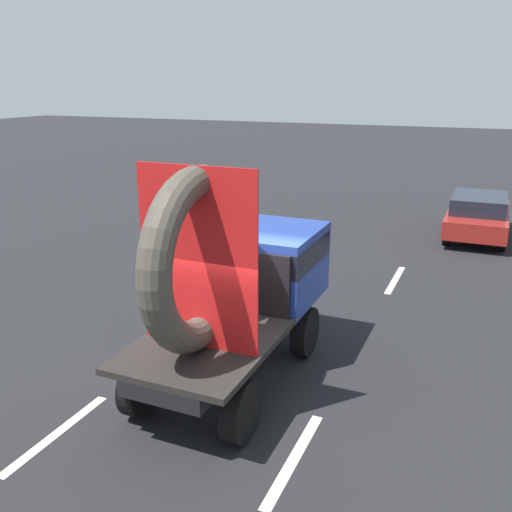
# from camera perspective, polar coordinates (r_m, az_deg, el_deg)

# --- Properties ---
(ground_plane) EXTENTS (120.00, 120.00, 0.00)m
(ground_plane) POSITION_cam_1_polar(r_m,az_deg,el_deg) (9.88, -3.75, -12.87)
(ground_plane) COLOR black
(flatbed_truck) EXTENTS (2.02, 4.84, 3.89)m
(flatbed_truck) POSITION_cam_1_polar(r_m,az_deg,el_deg) (9.55, -1.58, -2.21)
(flatbed_truck) COLOR black
(flatbed_truck) RESTS_ON ground_plane
(distant_sedan) EXTENTS (1.87, 4.36, 1.42)m
(distant_sedan) POSITION_cam_1_polar(r_m,az_deg,el_deg) (19.91, 21.76, 3.98)
(distant_sedan) COLOR black
(distant_sedan) RESTS_ON ground_plane
(lane_dash_left_near) EXTENTS (0.16, 2.13, 0.01)m
(lane_dash_left_near) POSITION_cam_1_polar(r_m,az_deg,el_deg) (9.14, -19.72, -16.71)
(lane_dash_left_near) COLOR beige
(lane_dash_left_near) RESTS_ON ground_plane
(lane_dash_left_far) EXTENTS (0.16, 2.75, 0.01)m
(lane_dash_left_far) POSITION_cam_1_polar(r_m,az_deg,el_deg) (15.27, 0.84, -1.57)
(lane_dash_left_far) COLOR beige
(lane_dash_left_far) RESTS_ON ground_plane
(lane_dash_right_near) EXTENTS (0.16, 2.18, 0.01)m
(lane_dash_right_near) POSITION_cam_1_polar(r_m,az_deg,el_deg) (8.21, 3.92, -19.96)
(lane_dash_right_near) COLOR beige
(lane_dash_right_near) RESTS_ON ground_plane
(lane_dash_right_far) EXTENTS (0.16, 2.24, 0.01)m
(lane_dash_right_far) POSITION_cam_1_polar(r_m,az_deg,el_deg) (15.08, 14.06, -2.37)
(lane_dash_right_far) COLOR beige
(lane_dash_right_far) RESTS_ON ground_plane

